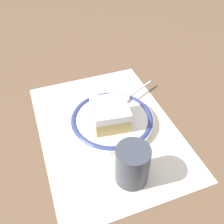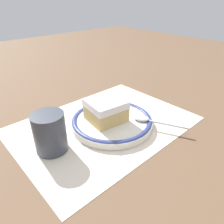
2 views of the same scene
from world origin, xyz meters
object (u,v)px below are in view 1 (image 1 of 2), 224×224
at_px(cake_slice, 110,115).
at_px(spoon, 127,97).
at_px(cup, 132,166).
at_px(plate, 112,120).

height_order(cake_slice, spoon, cake_slice).
bearing_deg(spoon, cup, -20.60).
distance_m(cake_slice, cup, 0.14).
bearing_deg(spoon, cake_slice, -45.81).
bearing_deg(cake_slice, plate, 148.29).
relative_size(plate, cake_slice, 2.13).
relative_size(plate, spoon, 1.61).
relative_size(plate, cup, 2.36).
bearing_deg(spoon, plate, -48.67).
relative_size(spoon, cup, 1.47).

